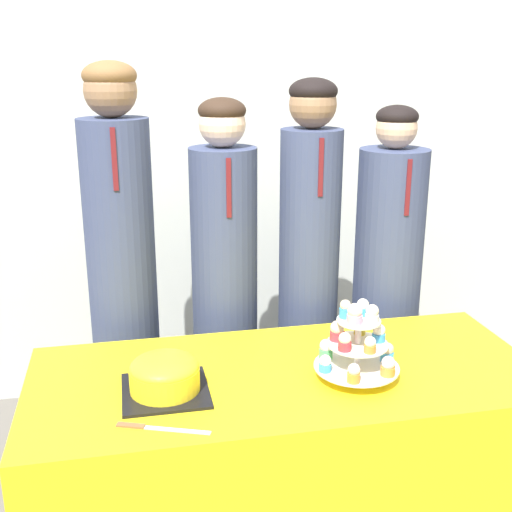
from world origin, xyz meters
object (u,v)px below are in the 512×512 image
at_px(round_cake, 165,375).
at_px(cake_knife, 147,428).
at_px(cupcake_stand, 357,343).
at_px(student_3, 386,293).
at_px(student_0, 123,288).
at_px(student_1, 225,298).
at_px(student_2, 308,281).

bearing_deg(round_cake, cake_knife, -108.31).
relative_size(cupcake_stand, student_3, 0.18).
height_order(round_cake, student_0, student_0).
bearing_deg(round_cake, student_1, 66.27).
relative_size(cake_knife, student_0, 0.15).
height_order(student_0, student_3, student_0).
xyz_separation_m(cupcake_stand, student_2, (0.04, 0.68, -0.03)).
bearing_deg(cake_knife, student_3, 59.40).
distance_m(round_cake, student_0, 0.67).
xyz_separation_m(round_cake, cupcake_stand, (0.60, -0.03, 0.06)).
distance_m(round_cake, cupcake_stand, 0.60).
height_order(cupcake_stand, student_3, student_3).
relative_size(round_cake, student_3, 0.17).
height_order(cake_knife, student_0, student_0).
bearing_deg(student_0, student_3, -0.00).
bearing_deg(student_0, student_1, -0.00).
relative_size(cake_knife, student_1, 0.17).
xyz_separation_m(cake_knife, student_0, (-0.05, 0.84, 0.11)).
bearing_deg(student_1, round_cake, -113.73).
height_order(cake_knife, student_3, student_3).
distance_m(student_1, student_3, 0.70).
relative_size(cupcake_stand, student_0, 0.16).
bearing_deg(student_0, round_cake, -80.19).
relative_size(cake_knife, student_2, 0.16).
bearing_deg(student_2, cake_knife, -129.75).
height_order(cupcake_stand, student_0, student_0).
bearing_deg(round_cake, student_2, 45.70).
relative_size(student_2, student_3, 1.07).
distance_m(cake_knife, student_1, 0.91).
relative_size(cupcake_stand, student_1, 0.18).
relative_size(student_0, student_3, 1.11).
height_order(round_cake, cake_knife, round_cake).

